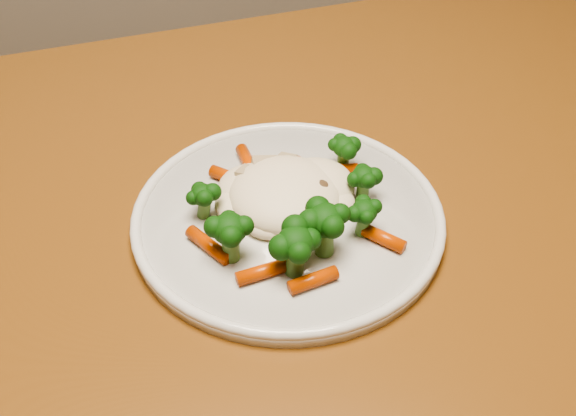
# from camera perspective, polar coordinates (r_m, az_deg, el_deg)

# --- Properties ---
(dining_table) EXTENTS (1.40, 1.02, 0.75)m
(dining_table) POSITION_cam_1_polar(r_m,az_deg,el_deg) (0.69, -0.86, -9.08)
(dining_table) COLOR brown
(dining_table) RESTS_ON ground
(plate) EXTENTS (0.28, 0.28, 0.01)m
(plate) POSITION_cam_1_polar(r_m,az_deg,el_deg) (0.65, -0.00, -0.92)
(plate) COLOR silver
(plate) RESTS_ON dining_table
(meal) EXTENTS (0.18, 0.20, 0.05)m
(meal) POSITION_cam_1_polar(r_m,az_deg,el_deg) (0.63, 0.22, 0.57)
(meal) COLOR #FFEECB
(meal) RESTS_ON plate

